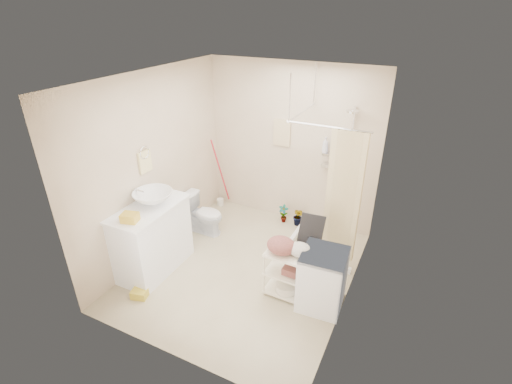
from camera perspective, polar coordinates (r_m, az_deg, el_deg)
floor at (r=5.31m, az=-1.64°, el=-11.73°), size 3.20×3.20×0.00m
ceiling at (r=4.20m, az=-2.13°, el=17.09°), size 2.80×3.20×0.04m
wall_back at (r=5.96m, az=5.37°, el=7.07°), size 2.80×0.04×2.60m
wall_front at (r=3.48m, az=-14.36°, el=-9.56°), size 2.80×0.04×2.60m
wall_left at (r=5.35m, az=-15.27°, el=3.83°), size 0.04×3.20×2.60m
wall_right at (r=4.21m, az=15.28°, el=-2.76°), size 0.04×3.20×2.60m
vanity at (r=5.25m, az=-15.79°, el=-6.84°), size 0.63×1.11×0.98m
sink at (r=5.01m, az=-15.56°, el=-0.87°), size 0.60×0.60×0.18m
counter_basket at (r=4.71m, az=-18.85°, el=-3.74°), size 0.23×0.20×0.11m
floor_basket at (r=5.06m, az=-17.51°, el=-14.51°), size 0.33×0.28×0.15m
toilet at (r=5.98m, az=-8.02°, el=-3.32°), size 0.65×0.38×0.65m
mop at (r=6.59m, az=-5.73°, el=2.93°), size 0.14×0.14×1.29m
potted_plant_a at (r=6.27m, az=4.23°, el=-3.34°), size 0.18×0.13×0.32m
potted_plant_b at (r=6.20m, az=6.53°, el=-3.79°), size 0.22×0.20×0.33m
hanging_towel at (r=5.92m, az=4.02°, el=9.06°), size 0.28×0.03×0.42m
towel_ring at (r=5.14m, az=-16.75°, el=4.72°), size 0.04×0.22×0.34m
tp_holder at (r=5.61m, az=-13.92°, el=-1.49°), size 0.08×0.12×0.14m
shower at (r=5.34m, az=11.63°, el=1.23°), size 1.10×1.10×2.10m
shampoo_bottle_a at (r=5.65m, az=10.63°, el=7.12°), size 0.10×0.10×0.24m
shampoo_bottle_b at (r=5.63m, az=12.22°, el=6.48°), size 0.10×0.10×0.17m
washing_machine at (r=4.62m, az=10.16°, el=-13.08°), size 0.55×0.57×0.76m
laundry_rack at (r=4.70m, az=4.85°, el=-11.92°), size 0.55×0.33×0.75m
ironing_board at (r=4.75m, az=7.76°, el=-9.30°), size 0.31×0.18×1.05m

